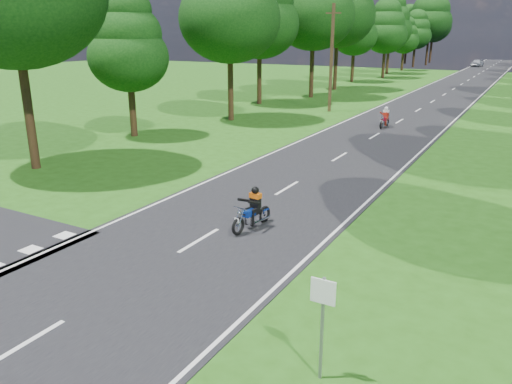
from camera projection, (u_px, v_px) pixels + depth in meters
The scene contains 9 objects.
ground at pixel (155, 267), 13.18m from camera, with size 160.00×160.00×0.00m, color #214F12.
main_road at pixel (454, 89), 54.73m from camera, with size 7.00×140.00×0.02m, color black.
road_markings at pixel (450, 90), 53.24m from camera, with size 7.40×140.00×0.01m.
treeline at pixel (488, 12), 59.92m from camera, with size 40.00×115.35×14.78m.
telegraph_pole at pixel (331, 58), 38.00m from camera, with size 1.20×0.26×8.00m.
road_sign at pixel (322, 312), 8.54m from camera, with size 0.45×0.07×2.00m.
rider_near_blue at pixel (252, 208), 15.55m from camera, with size 0.54×1.61×1.34m, color navy, non-canonical shape.
rider_far_red at pixel (385, 117), 32.32m from camera, with size 0.53×1.60×1.33m, color maroon, non-canonical shape.
distant_car at pixel (477, 63), 90.10m from camera, with size 1.60×3.97×1.35m, color silver.
Camera 1 is at (8.17, -9.12, 5.92)m, focal length 35.00 mm.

